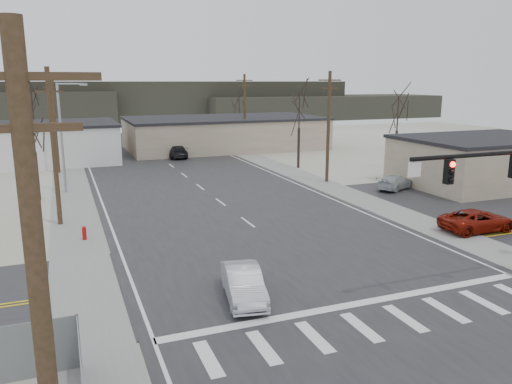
% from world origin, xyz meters
% --- Properties ---
extents(ground, '(140.00, 140.00, 0.00)m').
position_xyz_m(ground, '(0.00, 0.00, 0.00)').
color(ground, silver).
rests_on(ground, ground).
extents(main_road, '(18.00, 110.00, 0.05)m').
position_xyz_m(main_road, '(0.00, 15.00, 0.02)').
color(main_road, '#242426').
rests_on(main_road, ground).
extents(cross_road, '(90.00, 10.00, 0.04)m').
position_xyz_m(cross_road, '(0.00, 0.00, 0.02)').
color(cross_road, '#242426').
rests_on(cross_road, ground).
extents(parking_lot, '(18.00, 20.00, 0.03)m').
position_xyz_m(parking_lot, '(20.00, 6.00, 0.02)').
color(parking_lot, '#242426').
rests_on(parking_lot, ground).
extents(sidewalk_left, '(3.00, 90.00, 0.06)m').
position_xyz_m(sidewalk_left, '(-10.60, 20.00, 0.03)').
color(sidewalk_left, gray).
rests_on(sidewalk_left, ground).
extents(sidewalk_right, '(3.00, 90.00, 0.06)m').
position_xyz_m(sidewalk_right, '(10.60, 20.00, 0.03)').
color(sidewalk_right, gray).
rests_on(sidewalk_right, ground).
extents(fire_hydrant, '(0.24, 0.24, 0.87)m').
position_xyz_m(fire_hydrant, '(-10.20, 8.00, 0.45)').
color(fire_hydrant, '#A50C0C').
rests_on(fire_hydrant, ground).
extents(building_left_far, '(22.30, 12.30, 4.50)m').
position_xyz_m(building_left_far, '(-16.00, 40.00, 2.26)').
color(building_left_far, silver).
rests_on(building_left_far, ground).
extents(building_right_far, '(26.30, 14.30, 4.30)m').
position_xyz_m(building_right_far, '(10.00, 44.00, 2.15)').
color(building_right_far, tan).
rests_on(building_right_far, ground).
extents(building_lot, '(14.30, 10.30, 4.30)m').
position_xyz_m(building_lot, '(24.00, 12.00, 2.16)').
color(building_lot, tan).
rests_on(building_lot, ground).
extents(upole_left_a, '(2.20, 0.30, 10.00)m').
position_xyz_m(upole_left_a, '(-11.50, -14.00, 5.22)').
color(upole_left_a, '#4C3423').
rests_on(upole_left_a, ground).
extents(upole_left_b, '(2.20, 0.30, 10.00)m').
position_xyz_m(upole_left_b, '(-11.50, 12.00, 5.22)').
color(upole_left_b, '#4C3423').
rests_on(upole_left_b, ground).
extents(upole_left_c, '(2.20, 0.30, 10.00)m').
position_xyz_m(upole_left_c, '(-11.50, 32.00, 5.22)').
color(upole_left_c, '#4C3423').
rests_on(upole_left_c, ground).
extents(upole_left_d, '(2.20, 0.30, 10.00)m').
position_xyz_m(upole_left_d, '(-11.50, 52.00, 5.22)').
color(upole_left_d, '#4C3423').
rests_on(upole_left_d, ground).
extents(upole_right_a, '(2.20, 0.30, 10.00)m').
position_xyz_m(upole_right_a, '(11.50, 18.00, 5.22)').
color(upole_right_a, '#4C3423').
rests_on(upole_right_a, ground).
extents(upole_right_b, '(2.20, 0.30, 10.00)m').
position_xyz_m(upole_right_b, '(11.50, 40.00, 5.22)').
color(upole_right_b, '#4C3423').
rests_on(upole_right_b, ground).
extents(streetlight_main, '(2.40, 0.25, 9.00)m').
position_xyz_m(streetlight_main, '(-10.80, 22.00, 5.09)').
color(streetlight_main, gray).
rests_on(streetlight_main, ground).
extents(tree_left_near, '(3.30, 3.30, 7.35)m').
position_xyz_m(tree_left_near, '(-13.00, 20.00, 5.23)').
color(tree_left_near, '#33261F').
rests_on(tree_left_near, ground).
extents(tree_right_mid, '(3.74, 3.74, 8.33)m').
position_xyz_m(tree_right_mid, '(12.50, 26.00, 5.93)').
color(tree_right_mid, '#33261F').
rests_on(tree_right_mid, ground).
extents(tree_left_far, '(3.96, 3.96, 8.82)m').
position_xyz_m(tree_left_far, '(-14.00, 46.00, 6.28)').
color(tree_left_far, '#33261F').
rests_on(tree_left_far, ground).
extents(tree_right_far, '(3.52, 3.52, 7.84)m').
position_xyz_m(tree_right_far, '(15.00, 52.00, 5.58)').
color(tree_right_far, '#33261F').
rests_on(tree_right_far, ground).
extents(tree_lot, '(3.52, 3.52, 7.84)m').
position_xyz_m(tree_lot, '(22.00, 22.00, 5.58)').
color(tree_lot, '#33261F').
rests_on(tree_lot, ground).
extents(hill_center, '(80.00, 18.00, 9.00)m').
position_xyz_m(hill_center, '(15.00, 96.00, 4.50)').
color(hill_center, '#333026').
rests_on(hill_center, ground).
extents(hill_right, '(60.00, 18.00, 5.50)m').
position_xyz_m(hill_right, '(50.00, 90.00, 2.75)').
color(hill_right, '#333026').
rests_on(hill_right, ground).
extents(sedan_crossing, '(2.20, 4.40, 1.39)m').
position_xyz_m(sedan_crossing, '(-4.29, -3.00, 0.74)').
color(sedan_crossing, '#A7AAB1').
rests_on(sedan_crossing, main_road).
extents(car_far_a, '(2.30, 5.33, 1.53)m').
position_xyz_m(car_far_a, '(1.86, 37.83, 0.81)').
color(car_far_a, black).
rests_on(car_far_a, main_road).
extents(car_far_b, '(3.25, 4.74, 1.50)m').
position_xyz_m(car_far_b, '(-4.30, 62.97, 0.80)').
color(car_far_b, black).
rests_on(car_far_b, main_road).
extents(car_parked_red, '(4.89, 2.38, 1.34)m').
position_xyz_m(car_parked_red, '(12.59, 1.04, 0.70)').
color(car_parked_red, maroon).
rests_on(car_parked_red, parking_lot).
extents(car_parked_dark_b, '(5.22, 2.82, 1.63)m').
position_xyz_m(car_parked_dark_b, '(21.68, 9.33, 0.85)').
color(car_parked_dark_b, black).
rests_on(car_parked_dark_b, parking_lot).
extents(car_parked_silver, '(4.58, 3.41, 1.23)m').
position_xyz_m(car_parked_silver, '(15.39, 13.00, 0.65)').
color(car_parked_silver, '#AAB0B5').
rests_on(car_parked_silver, parking_lot).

